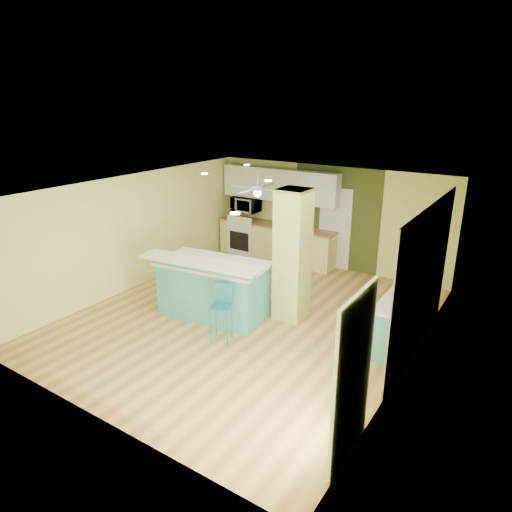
# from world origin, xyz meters

# --- Properties ---
(floor) EXTENTS (6.00, 7.00, 0.01)m
(floor) POSITION_xyz_m (0.00, 0.00, -0.01)
(floor) COLOR #A07138
(floor) RESTS_ON ground
(ceiling) EXTENTS (6.00, 7.00, 0.01)m
(ceiling) POSITION_xyz_m (0.00, 0.00, 2.50)
(ceiling) COLOR white
(ceiling) RESTS_ON wall_back
(wall_back) EXTENTS (6.00, 0.01, 2.50)m
(wall_back) POSITION_xyz_m (0.00, 3.50, 1.25)
(wall_back) COLOR #E0EA7D
(wall_back) RESTS_ON floor
(wall_front) EXTENTS (6.00, 0.01, 2.50)m
(wall_front) POSITION_xyz_m (0.00, -3.50, 1.25)
(wall_front) COLOR #E0EA7D
(wall_front) RESTS_ON floor
(wall_left) EXTENTS (0.01, 7.00, 2.50)m
(wall_left) POSITION_xyz_m (-3.00, 0.00, 1.25)
(wall_left) COLOR #E0EA7D
(wall_left) RESTS_ON floor
(wall_right) EXTENTS (0.01, 7.00, 2.50)m
(wall_right) POSITION_xyz_m (3.00, 0.00, 1.25)
(wall_right) COLOR #E0EA7D
(wall_right) RESTS_ON floor
(wood_panel) EXTENTS (0.02, 3.40, 2.50)m
(wood_panel) POSITION_xyz_m (2.99, 0.60, 1.25)
(wood_panel) COLOR olive
(wood_panel) RESTS_ON floor
(olive_accent) EXTENTS (2.20, 0.02, 2.50)m
(olive_accent) POSITION_xyz_m (0.20, 3.49, 1.25)
(olive_accent) COLOR #3C4A1D
(olive_accent) RESTS_ON floor
(interior_door) EXTENTS (0.82, 0.05, 2.00)m
(interior_door) POSITION_xyz_m (0.20, 3.46, 1.00)
(interior_door) COLOR silver
(interior_door) RESTS_ON floor
(french_door) EXTENTS (0.04, 1.08, 2.10)m
(french_door) POSITION_xyz_m (2.97, -2.30, 1.05)
(french_door) COLOR white
(french_door) RESTS_ON floor
(column) EXTENTS (0.55, 0.55, 2.50)m
(column) POSITION_xyz_m (0.65, 0.50, 1.25)
(column) COLOR #B1BD57
(column) RESTS_ON floor
(kitchen_run) EXTENTS (3.25, 0.63, 0.94)m
(kitchen_run) POSITION_xyz_m (-1.30, 3.20, 0.47)
(kitchen_run) COLOR #EADA7A
(kitchen_run) RESTS_ON floor
(stove) EXTENTS (0.76, 0.66, 1.08)m
(stove) POSITION_xyz_m (-2.25, 3.19, 0.46)
(stove) COLOR white
(stove) RESTS_ON floor
(upper_cabinets) EXTENTS (3.20, 0.34, 0.80)m
(upper_cabinets) POSITION_xyz_m (-1.30, 3.32, 1.95)
(upper_cabinets) COLOR silver
(upper_cabinets) RESTS_ON wall_back
(microwave) EXTENTS (0.70, 0.48, 0.39)m
(microwave) POSITION_xyz_m (-2.25, 3.20, 1.35)
(microwave) COLOR white
(microwave) RESTS_ON wall_back
(ceiling_fan) EXTENTS (1.41, 1.41, 0.61)m
(ceiling_fan) POSITION_xyz_m (-1.10, 2.00, 2.08)
(ceiling_fan) COLOR silver
(ceiling_fan) RESTS_ON ceiling
(pendant_lamp) EXTENTS (0.14, 0.14, 0.69)m
(pendant_lamp) POSITION_xyz_m (2.65, 0.75, 1.88)
(pendant_lamp) COLOR silver
(pendant_lamp) RESTS_ON ceiling
(wall_decor) EXTENTS (0.03, 0.90, 0.70)m
(wall_decor) POSITION_xyz_m (2.96, 0.80, 1.55)
(wall_decor) COLOR brown
(wall_decor) RESTS_ON wood_panel
(peninsula) EXTENTS (2.40, 1.50, 1.26)m
(peninsula) POSITION_xyz_m (-0.64, -0.27, 0.58)
(peninsula) COLOR teal
(peninsula) RESTS_ON floor
(bar_stool) EXTENTS (0.44, 0.44, 1.03)m
(bar_stool) POSITION_xyz_m (0.08, -0.92, 0.69)
(bar_stool) COLOR #1C7782
(bar_stool) RESTS_ON floor
(side_counter) EXTENTS (0.58, 1.37, 0.88)m
(side_counter) POSITION_xyz_m (2.70, 0.45, 0.44)
(side_counter) COLOR teal
(side_counter) RESTS_ON floor
(fruit_bowl) EXTENTS (0.39, 0.39, 0.07)m
(fruit_bowl) POSITION_xyz_m (-1.00, 3.13, 0.98)
(fruit_bowl) COLOR #3D2519
(fruit_bowl) RESTS_ON kitchen_run
(canister) EXTENTS (0.14, 0.14, 0.16)m
(canister) POSITION_xyz_m (-0.13, -0.41, 1.17)
(canister) COLOR yellow
(canister) RESTS_ON peninsula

